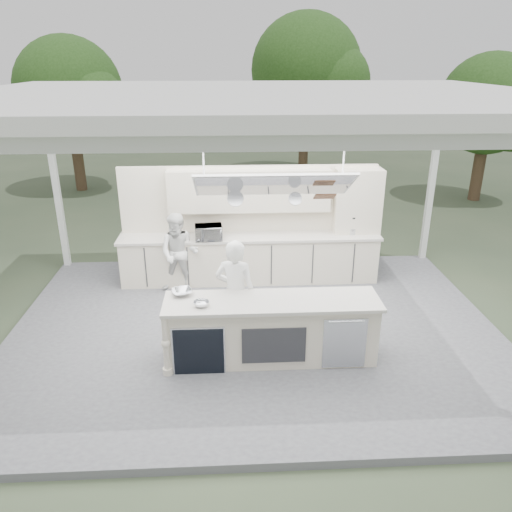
{
  "coord_description": "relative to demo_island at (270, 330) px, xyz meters",
  "views": [
    {
      "loc": [
        -0.38,
        -7.24,
        4.3
      ],
      "look_at": [
        0.04,
        0.4,
        1.23
      ],
      "focal_mm": 35.0,
      "sensor_mm": 36.0,
      "label": 1
    }
  ],
  "objects": [
    {
      "name": "ground",
      "position": [
        -0.18,
        0.91,
        -0.6
      ],
      "size": [
        90.0,
        90.0,
        0.0
      ],
      "primitive_type": "plane",
      "color": "#434D35",
      "rests_on": "ground"
    },
    {
      "name": "stage_deck",
      "position": [
        -0.18,
        0.91,
        -0.54
      ],
      "size": [
        8.0,
        6.0,
        0.12
      ],
      "primitive_type": "cube",
      "color": "slate",
      "rests_on": "ground"
    },
    {
      "name": "tent",
      "position": [
        -0.18,
        0.9,
        3.11
      ],
      "size": [
        8.2,
        6.2,
        3.86
      ],
      "color": "white",
      "rests_on": "ground"
    },
    {
      "name": "demo_island",
      "position": [
        0.0,
        0.0,
        0.0
      ],
      "size": [
        3.1,
        0.79,
        0.95
      ],
      "color": "beige",
      "rests_on": "stage_deck"
    },
    {
      "name": "back_counter",
      "position": [
        -0.18,
        2.81,
        0.0
      ],
      "size": [
        5.08,
        0.72,
        0.95
      ],
      "color": "beige",
      "rests_on": "stage_deck"
    },
    {
      "name": "back_wall_unit",
      "position": [
        0.27,
        3.03,
        0.98
      ],
      "size": [
        5.05,
        0.48,
        2.25
      ],
      "color": "beige",
      "rests_on": "stage_deck"
    },
    {
      "name": "tree_cluster",
      "position": [
        -0.34,
        10.68,
        2.69
      ],
      "size": [
        19.55,
        9.4,
        5.85
      ],
      "color": "#4A3325",
      "rests_on": "ground"
    },
    {
      "name": "head_chef",
      "position": [
        -0.5,
        0.47,
        0.38
      ],
      "size": [
        0.71,
        0.57,
        1.71
      ],
      "primitive_type": "imported",
      "rotation": [
        0.0,
        0.0,
        2.85
      ],
      "color": "white",
      "rests_on": "stage_deck"
    },
    {
      "name": "sous_chef",
      "position": [
        -1.52,
        2.4,
        0.29
      ],
      "size": [
        0.82,
        0.68,
        1.53
      ],
      "primitive_type": "imported",
      "rotation": [
        0.0,
        0.0,
        -0.14
      ],
      "color": "silver",
      "rests_on": "stage_deck"
    },
    {
      "name": "toaster_oven",
      "position": [
        -0.97,
        2.61,
        0.61
      ],
      "size": [
        0.53,
        0.38,
        0.28
      ],
      "primitive_type": "imported",
      "rotation": [
        0.0,
        0.0,
        0.08
      ],
      "color": "silver",
      "rests_on": "back_counter"
    },
    {
      "name": "bowl_large",
      "position": [
        -1.28,
        0.26,
        0.51
      ],
      "size": [
        0.38,
        0.38,
        0.07
      ],
      "primitive_type": "imported",
      "rotation": [
        0.0,
        0.0,
        0.33
      ],
      "color": "silver",
      "rests_on": "demo_island"
    },
    {
      "name": "bowl_small",
      "position": [
        -0.98,
        -0.12,
        0.51
      ],
      "size": [
        0.27,
        0.27,
        0.07
      ],
      "primitive_type": "imported",
      "rotation": [
        0.0,
        0.0,
        0.26
      ],
      "color": "silver",
      "rests_on": "demo_island"
    }
  ]
}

